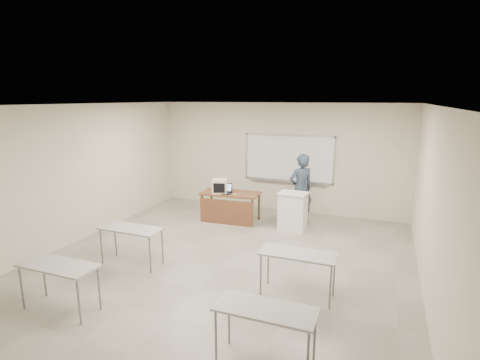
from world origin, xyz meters
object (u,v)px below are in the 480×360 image
at_px(instructor_desk, 229,201).
at_px(keyboard, 298,194).
at_px(whiteboard, 289,159).
at_px(presenter, 301,189).
at_px(laptop, 225,191).
at_px(podium, 293,211).
at_px(mouse, 235,194).
at_px(crt_monitor, 220,186).

bearing_deg(instructor_desk, keyboard, -6.13).
distance_m(whiteboard, keyboard, 1.80).
height_order(instructor_desk, presenter, presenter).
bearing_deg(instructor_desk, laptop, -175.52).
distance_m(podium, mouse, 1.49).
bearing_deg(instructor_desk, podium, -2.29).
bearing_deg(whiteboard, presenter, -59.21).
relative_size(instructor_desk, mouse, 16.14).
distance_m(mouse, presenter, 1.65).
distance_m(podium, laptop, 1.79).
height_order(instructor_desk, laptop, laptop).
height_order(podium, presenter, presenter).
bearing_deg(mouse, laptop, -176.02).
height_order(laptop, mouse, laptop).
xyz_separation_m(mouse, presenter, (1.52, 0.62, 0.12)).
xyz_separation_m(crt_monitor, laptop, (0.15, 0.00, -0.11)).
bearing_deg(podium, laptop, -175.37).
bearing_deg(whiteboard, podium, -71.19).
xyz_separation_m(instructor_desk, keyboard, (1.81, -0.11, 0.39)).
relative_size(podium, keyboard, 2.31).
bearing_deg(podium, crt_monitor, -175.43).
bearing_deg(mouse, whiteboard, 76.70).
bearing_deg(keyboard, mouse, -177.91).
bearing_deg(presenter, keyboard, 53.72).
relative_size(whiteboard, presenter, 1.39).
relative_size(crt_monitor, mouse, 4.69).
bearing_deg(keyboard, crt_monitor, -179.85).
distance_m(whiteboard, presenter, 1.25).
bearing_deg(crt_monitor, whiteboard, 28.35).
relative_size(instructor_desk, presenter, 0.82).
relative_size(whiteboard, laptop, 7.55).
bearing_deg(crt_monitor, podium, -17.59).
bearing_deg(presenter, instructor_desk, -26.69).
height_order(instructor_desk, keyboard, keyboard).
height_order(podium, keyboard, keyboard).
bearing_deg(podium, keyboard, -34.83).
xyz_separation_m(whiteboard, crt_monitor, (-1.41, -1.49, -0.56)).
height_order(laptop, keyboard, laptop).
relative_size(mouse, keyboard, 0.23).
height_order(whiteboard, presenter, whiteboard).
height_order(laptop, presenter, presenter).
bearing_deg(podium, instructor_desk, -175.75).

